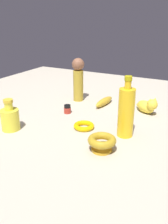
{
  "coord_description": "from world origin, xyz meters",
  "views": [
    {
      "loc": [
        -0.99,
        -0.52,
        0.49
      ],
      "look_at": [
        0.0,
        0.0,
        0.04
      ],
      "focal_mm": 39.52,
      "sensor_mm": 36.0,
      "label": 1
    }
  ],
  "objects": [
    {
      "name": "bangle",
      "position": [
        -0.08,
        -0.04,
        0.01
      ],
      "size": [
        0.1,
        0.1,
        0.02
      ],
      "primitive_type": "torus",
      "color": "yellow",
      "rests_on": "ground"
    },
    {
      "name": "banana",
      "position": [
        0.25,
        -0.0,
        0.02
      ],
      "size": [
        0.18,
        0.06,
        0.04
      ],
      "primitive_type": "ellipsoid",
      "rotation": [
        0.0,
        0.0,
        6.2
      ],
      "color": "gold",
      "rests_on": "ground"
    },
    {
      "name": "bowl",
      "position": [
        -0.23,
        -0.2,
        0.04
      ],
      "size": [
        0.11,
        0.11,
        0.06
      ],
      "color": "gold",
      "rests_on": "ground"
    },
    {
      "name": "bottle_tall",
      "position": [
        -0.06,
        -0.23,
        0.11
      ],
      "size": [
        0.07,
        0.07,
        0.26
      ],
      "color": "yellow",
      "rests_on": "ground"
    },
    {
      "name": "ground",
      "position": [
        0.0,
        0.0,
        0.0
      ],
      "size": [
        2.0,
        2.0,
        0.0
      ],
      "primitive_type": "plane",
      "color": "#BCB29E"
    },
    {
      "name": "nail_polish_jar",
      "position": [
        0.04,
        0.12,
        0.02
      ],
      "size": [
        0.04,
        0.04,
        0.05
      ],
      "color": "#B23123",
      "rests_on": "ground"
    },
    {
      "name": "person_figure_adult",
      "position": [
        0.25,
        0.17,
        0.14
      ],
      "size": [
        0.08,
        0.08,
        0.26
      ],
      "color": "gold",
      "rests_on": "ground"
    },
    {
      "name": "bottle_short",
      "position": [
        -0.25,
        0.24,
        0.05
      ],
      "size": [
        0.08,
        0.08,
        0.14
      ],
      "color": "yellow",
      "rests_on": "ground"
    },
    {
      "name": "cat_figurine",
      "position": [
        0.24,
        -0.25,
        0.04
      ],
      "size": [
        0.12,
        0.14,
        0.1
      ],
      "color": "yellow",
      "rests_on": "ground"
    }
  ]
}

